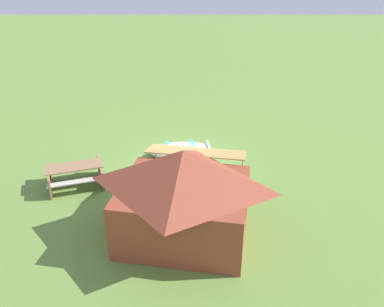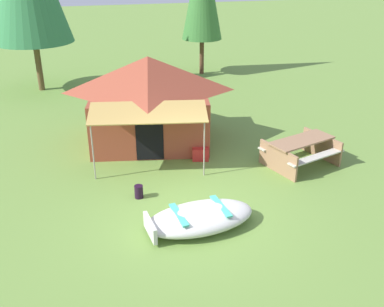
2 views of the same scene
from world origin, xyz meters
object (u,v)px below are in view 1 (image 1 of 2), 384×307
object	(u,v)px
beached_rowboat	(181,150)
canvas_cabin_tent	(184,193)
cooler_box	(149,197)
fuel_can	(210,171)
picnic_table	(75,173)

from	to	relation	value
beached_rowboat	canvas_cabin_tent	distance (m)	5.06
canvas_cabin_tent	cooler_box	distance (m)	2.33
fuel_can	cooler_box	bearing A→B (deg)	40.69
canvas_cabin_tent	picnic_table	xyz separation A→B (m)	(3.70, -2.66, -0.89)
cooler_box	canvas_cabin_tent	bearing A→B (deg)	124.65
beached_rowboat	canvas_cabin_tent	size ratio (longest dim) A/B	0.55
beached_rowboat	canvas_cabin_tent	xyz separation A→B (m)	(-0.24, 4.93, 1.12)
beached_rowboat	fuel_can	size ratio (longest dim) A/B	7.87
canvas_cabin_tent	fuel_can	size ratio (longest dim) A/B	14.24
picnic_table	fuel_can	bearing A→B (deg)	-171.14
canvas_cabin_tent	cooler_box	bearing A→B (deg)	-55.35
picnic_table	cooler_box	bearing A→B (deg)	158.59
beached_rowboat	fuel_can	xyz separation A→B (m)	(-1.08, 1.56, -0.08)
cooler_box	fuel_can	xyz separation A→B (m)	(-1.99, -1.71, -0.02)
beached_rowboat	picnic_table	world-z (taller)	picnic_table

